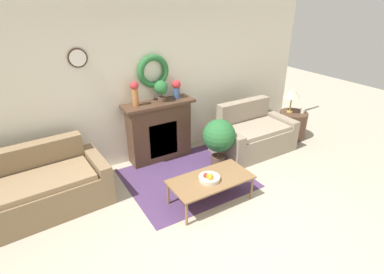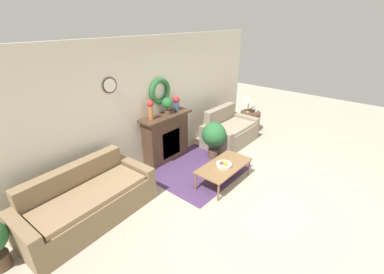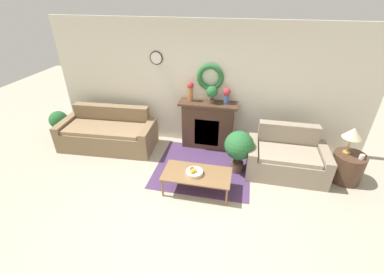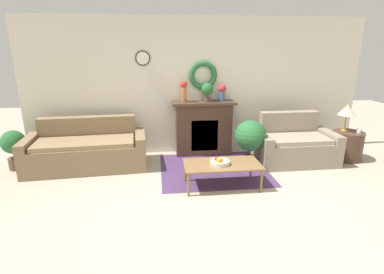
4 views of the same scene
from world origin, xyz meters
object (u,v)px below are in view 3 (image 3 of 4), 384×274
Objects in this scene: side_table_by_loveseat at (347,167)px; potted_plant_floor_by_loveseat at (239,147)px; coffee_table at (197,175)px; fruit_bowl at (194,172)px; potted_plant_on_mantel at (212,93)px; couch_left at (108,133)px; fireplace at (208,125)px; mug at (362,157)px; loveseat_right at (286,158)px; vase_on_mantel_left at (190,90)px; vase_on_mantel_right at (227,95)px; table_lamp at (353,133)px; potted_plant_floor_by_couch at (59,123)px.

potted_plant_floor_by_loveseat reaches higher than side_table_by_loveseat.
fruit_bowl is (-0.04, -0.02, 0.07)m from coffee_table.
couch_left is at bearing -168.99° from potted_plant_on_mantel.
mug is at bearing -14.39° from fireplace.
loveseat_right is at bearing 179.77° from side_table_by_loveseat.
vase_on_mantel_left reaches higher than vase_on_mantel_right.
side_table_by_loveseat is 0.36m from mug.
table_lamp is at bearing -14.26° from vase_on_mantel_right.
fruit_bowl is 1.79m from potted_plant_on_mantel.
loveseat_right is 1.25× the size of coffee_table.
potted_plant_on_mantel reaches higher than potted_plant_floor_by_loveseat.
couch_left is at bearing 176.86° from mug.
loveseat_right reaches higher than fruit_bowl.
vase_on_mantel_right reaches higher than fireplace.
fireplace is 2.27m from couch_left.
couch_left is 5.10m from mug.
loveseat_right is at bearing -177.09° from table_lamp.
side_table_by_loveseat is 2.94m from potted_plant_on_mantel.
vase_on_mantel_right reaches higher than coffee_table.
fireplace reaches higher than loveseat_right.
vase_on_mantel_left is (-0.39, 0.01, 0.78)m from fireplace.
fireplace is 3.06× the size of vase_on_mantel_left.
coffee_table is 3.64× the size of vase_on_mantel_right.
potted_plant_floor_by_loveseat reaches higher than couch_left.
loveseat_right is 1.72m from vase_on_mantel_right.
couch_left is 2.51m from coffee_table.
mug is at bearing -38.16° from table_lamp.
fruit_bowl is at bearing -75.58° from vase_on_mantel_left.
potted_plant_floor_by_loveseat is (0.66, -0.79, -0.75)m from potted_plant_on_mantel.
coffee_table is at bearing -101.37° from vase_on_mantel_right.
vase_on_mantel_right is 0.90× the size of potted_plant_on_mantel.
vase_on_mantel_right is (0.37, 0.01, 0.73)m from fireplace.
couch_left is at bearing 173.30° from potted_plant_floor_by_loveseat.
potted_plant_floor_by_loveseat is (0.67, 0.74, 0.21)m from coffee_table.
couch_left is 7.12× the size of fruit_bowl.
fireplace is at bearing 166.92° from side_table_by_loveseat.
fireplace is 2.42× the size of table_lamp.
table_lamp is at bearing -1.66° from potted_plant_floor_by_couch.
fireplace is at bearing -0.80° from vase_on_mantel_left.
vase_on_mantel_left is 0.57× the size of potted_plant_floor_by_couch.
fruit_bowl is at bearing -102.78° from vase_on_mantel_right.
loveseat_right is 1.21m from table_lamp.
side_table_by_loveseat is at bearing 142.13° from mug.
vase_on_mantel_left is 1.13× the size of potted_plant_on_mantel.
mug is (2.86, 0.83, 0.17)m from fruit_bowl.
vase_on_mantel_right is at bearing 113.98° from potted_plant_floor_by_loveseat.
vase_on_mantel_left reaches higher than fireplace.
potted_plant_on_mantel reaches higher than table_lamp.
table_lamp is (2.62, 0.96, 0.61)m from coffee_table.
potted_plant_on_mantel reaches higher than fruit_bowl.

